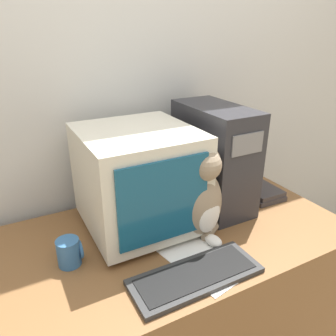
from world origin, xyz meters
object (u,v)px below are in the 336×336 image
(cat, at_px, (201,199))
(keyboard, at_px, (196,276))
(book_stack, at_px, (261,192))
(pen, at_px, (160,273))
(mug, at_px, (70,252))
(crt_monitor, at_px, (139,179))
(computer_tower, at_px, (214,157))

(cat, bearing_deg, keyboard, -134.87)
(cat, relative_size, book_stack, 1.81)
(pen, relative_size, mug, 1.54)
(crt_monitor, distance_m, cat, 0.26)
(book_stack, xyz_separation_m, pen, (-0.68, -0.26, -0.02))
(keyboard, distance_m, pen, 0.12)
(computer_tower, distance_m, pen, 0.58)
(crt_monitor, distance_m, computer_tower, 0.37)
(keyboard, xyz_separation_m, cat, (0.15, 0.20, 0.15))
(computer_tower, relative_size, pen, 3.02)
(computer_tower, relative_size, mug, 4.65)
(crt_monitor, relative_size, mug, 4.56)
(crt_monitor, xyz_separation_m, keyboard, (0.03, -0.38, -0.20))
(computer_tower, height_order, book_stack, computer_tower)
(cat, distance_m, mug, 0.51)
(computer_tower, bearing_deg, cat, -134.62)
(pen, height_order, mug, mug)
(book_stack, distance_m, pen, 0.73)
(computer_tower, relative_size, keyboard, 1.04)
(crt_monitor, xyz_separation_m, computer_tower, (0.37, 0.02, 0.02))
(pen, bearing_deg, mug, 142.37)
(book_stack, bearing_deg, crt_monitor, 176.26)
(pen, distance_m, mug, 0.32)
(keyboard, xyz_separation_m, book_stack, (0.59, 0.34, 0.01))
(crt_monitor, relative_size, computer_tower, 0.98)
(keyboard, height_order, pen, keyboard)
(keyboard, distance_m, mug, 0.44)
(crt_monitor, height_order, pen, crt_monitor)
(keyboard, bearing_deg, crt_monitor, 95.14)
(mug, bearing_deg, cat, -7.51)
(cat, bearing_deg, pen, -160.68)
(keyboard, bearing_deg, book_stack, 29.78)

